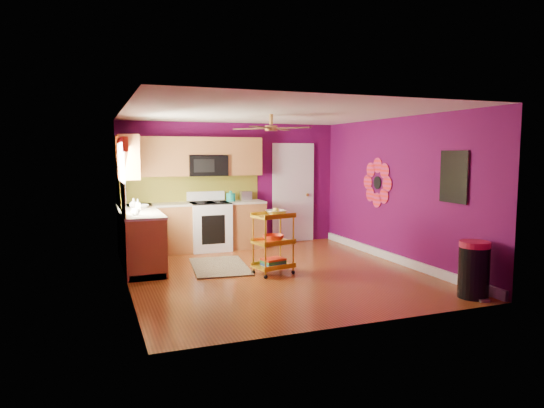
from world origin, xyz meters
name	(u,v)px	position (x,y,z in m)	size (l,w,h in m)	color
ground	(276,273)	(0.00, 0.00, 0.00)	(5.00, 5.00, 0.00)	maroon
room_envelope	(277,170)	(0.03, 0.00, 1.63)	(4.54, 5.04, 2.52)	#590A47
lower_cabinets	(171,233)	(-1.35, 1.82, 0.43)	(2.81, 2.31, 0.94)	brown
electric_range	(209,226)	(-0.55, 2.17, 0.48)	(0.76, 0.66, 1.13)	white
upper_cabinetry	(172,158)	(-1.24, 2.17, 1.80)	(2.80, 2.30, 1.26)	brown
left_window	(122,163)	(-2.22, 1.05, 1.74)	(0.08, 1.35, 1.08)	white
panel_door	(293,194)	(1.35, 2.47, 1.02)	(0.95, 0.11, 2.15)	white
right_wall_art	(409,180)	(2.23, -0.34, 1.44)	(0.04, 2.74, 1.04)	black
ceiling_fan	(271,128)	(0.00, 0.20, 2.29)	(1.01, 1.01, 0.26)	#BF8C3F
shag_rug	(220,266)	(-0.73, 0.69, 0.01)	(0.89, 1.44, 0.02)	black
rolling_cart	(274,240)	(-0.05, -0.05, 0.54)	(0.66, 0.54, 1.05)	gold
trash_can	(474,270)	(1.95, -2.14, 0.37)	(0.45, 0.47, 0.75)	black
teal_kettle	(231,197)	(-0.09, 2.23, 1.02)	(0.18, 0.18, 0.21)	#138E7C
toaster	(246,196)	(0.25, 2.33, 1.03)	(0.22, 0.15, 0.18)	beige
soap_bottle_a	(138,205)	(-1.97, 1.27, 1.03)	(0.09, 0.09, 0.19)	#EA3F72
soap_bottle_b	(133,203)	(-2.01, 1.61, 1.03)	(0.14, 0.14, 0.18)	white
counter_dish	(142,206)	(-1.86, 1.63, 0.97)	(0.23, 0.23, 0.06)	white
counter_cup	(136,212)	(-2.07, 0.62, 0.99)	(0.14, 0.14, 0.11)	white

